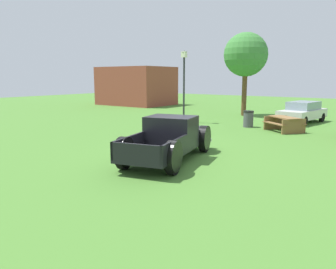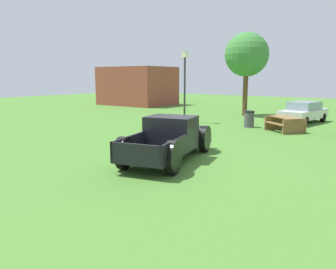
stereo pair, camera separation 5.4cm
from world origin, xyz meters
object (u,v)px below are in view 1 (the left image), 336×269
at_px(sedan_distant_a, 303,112).
at_px(oak_tree_east, 246,55).
at_px(pickup_truck_foreground, 172,138).
at_px(trash_can, 248,119).
at_px(lamp_post_far, 184,85).
at_px(picnic_table, 284,122).

bearing_deg(sedan_distant_a, oak_tree_east, 160.67).
relative_size(sedan_distant_a, oak_tree_east, 0.69).
distance_m(pickup_truck_foreground, trash_can, 8.71).
bearing_deg(lamp_post_far, sedan_distant_a, 35.08).
xyz_separation_m(sedan_distant_a, picnic_table, (0.11, -4.16, -0.21)).
xyz_separation_m(trash_can, oak_tree_east, (-2.61, 5.42, 3.97)).
bearing_deg(lamp_post_far, oak_tree_east, 75.83).
bearing_deg(pickup_truck_foreground, picnic_table, 80.06).
relative_size(pickup_truck_foreground, lamp_post_far, 1.15).
bearing_deg(pickup_truck_foreground, oak_tree_east, 103.19).
bearing_deg(picnic_table, trash_can, 170.34).
height_order(sedan_distant_a, picnic_table, sedan_distant_a).
xyz_separation_m(pickup_truck_foreground, trash_can, (-0.70, 8.67, -0.24)).
relative_size(picnic_table, oak_tree_east, 0.38).
distance_m(lamp_post_far, oak_tree_east, 6.48).
distance_m(pickup_truck_foreground, oak_tree_east, 14.95).
bearing_deg(oak_tree_east, trash_can, -64.31).
relative_size(pickup_truck_foreground, picnic_table, 2.22).
xyz_separation_m(sedan_distant_a, trash_can, (-2.04, -3.79, -0.22)).
height_order(sedan_distant_a, oak_tree_east, oak_tree_east).
xyz_separation_m(pickup_truck_foreground, sedan_distant_a, (1.34, 12.46, -0.01)).
relative_size(pickup_truck_foreground, trash_can, 5.45).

